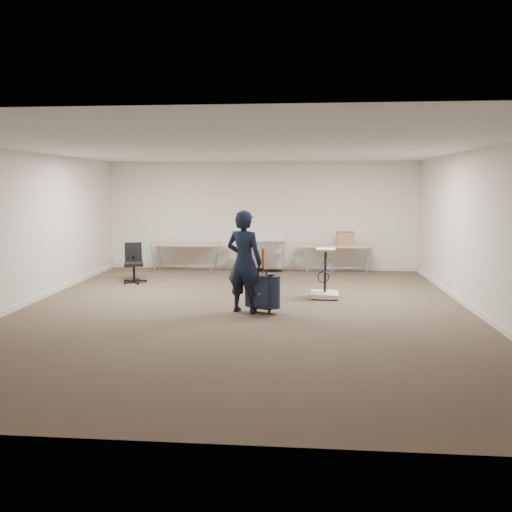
{
  "coord_description": "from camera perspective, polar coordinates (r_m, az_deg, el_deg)",
  "views": [
    {
      "loc": [
        0.93,
        -8.43,
        2.18
      ],
      "look_at": [
        0.21,
        0.3,
        0.94
      ],
      "focal_mm": 35.0,
      "sensor_mm": 36.0,
      "label": 1
    }
  ],
  "objects": [
    {
      "name": "ground",
      "position": [
        8.76,
        -1.52,
        -6.37
      ],
      "size": [
        9.0,
        9.0,
        0.0
      ],
      "primitive_type": "plane",
      "color": "#4C3E2E",
      "rests_on": "ground"
    },
    {
      "name": "suitcase",
      "position": [
        8.58,
        0.74,
        -4.05
      ],
      "size": [
        0.46,
        0.35,
        1.12
      ],
      "color": "black",
      "rests_on": "ground"
    },
    {
      "name": "equipment_cart",
      "position": [
        9.86,
        7.88,
        -3.29
      ],
      "size": [
        0.56,
        0.56,
        0.97
      ],
      "color": "beige",
      "rests_on": "ground"
    },
    {
      "name": "folding_table_right",
      "position": [
        12.51,
        9.15,
        1.04
      ],
      "size": [
        1.8,
        0.75,
        0.73
      ],
      "color": "tan",
      "rests_on": "ground"
    },
    {
      "name": "room_shell",
      "position": [
        10.08,
        -0.66,
        -4.15
      ],
      "size": [
        8.0,
        9.0,
        9.0
      ],
      "color": "silver",
      "rests_on": "ground"
    },
    {
      "name": "person",
      "position": [
        8.55,
        -1.36,
        -0.66
      ],
      "size": [
        0.75,
        0.62,
        1.77
      ],
      "primitive_type": "imported",
      "rotation": [
        0.0,
        0.0,
        2.79
      ],
      "color": "black",
      "rests_on": "ground"
    },
    {
      "name": "office_chair",
      "position": [
        11.63,
        -13.77,
        -1.63
      ],
      "size": [
        0.54,
        0.55,
        0.9
      ],
      "color": "black",
      "rests_on": "ground"
    },
    {
      "name": "cardboard_box",
      "position": [
        12.54,
        10.15,
        2.02
      ],
      "size": [
        0.43,
        0.33,
        0.32
      ],
      "primitive_type": "cube",
      "rotation": [
        0.0,
        0.0,
        -0.02
      ],
      "color": "olive",
      "rests_on": "folding_table_right"
    },
    {
      "name": "wire_shelf",
      "position": [
        12.78,
        0.52,
        0.22
      ],
      "size": [
        1.22,
        0.47,
        0.8
      ],
      "color": "silver",
      "rests_on": "ground"
    },
    {
      "name": "folding_table_left",
      "position": [
        12.79,
        -8.08,
        1.22
      ],
      "size": [
        1.8,
        0.75,
        0.73
      ],
      "color": "tan",
      "rests_on": "ground"
    }
  ]
}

